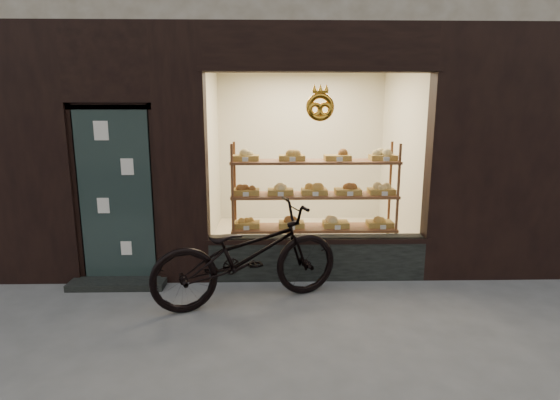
{
  "coord_description": "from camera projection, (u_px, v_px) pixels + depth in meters",
  "views": [
    {
      "loc": [
        -0.14,
        -3.15,
        2.11
      ],
      "look_at": [
        -0.02,
        2.0,
        1.05
      ],
      "focal_mm": 28.0,
      "sensor_mm": 36.0,
      "label": 1
    }
  ],
  "objects": [
    {
      "name": "ground",
      "position": [
        288.0,
        377.0,
        3.52
      ],
      "size": [
        90.0,
        90.0,
        0.0
      ],
      "primitive_type": "plane",
      "color": "slate"
    },
    {
      "name": "display_shelf",
      "position": [
        314.0,
        205.0,
        5.85
      ],
      "size": [
        2.2,
        0.45,
        1.7
      ],
      "color": "brown",
      "rests_on": "ground"
    },
    {
      "name": "bicycle",
      "position": [
        247.0,
        254.0,
        4.8
      ],
      "size": [
        2.24,
        1.41,
        1.11
      ],
      "primitive_type": "imported",
      "rotation": [
        0.0,
        0.0,
        1.92
      ],
      "color": "black",
      "rests_on": "ground"
    }
  ]
}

